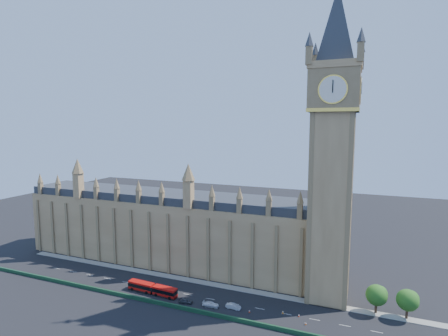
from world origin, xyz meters
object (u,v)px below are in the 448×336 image
at_px(car_grey, 186,301).
at_px(car_white, 211,304).
at_px(red_bus, 152,289).
at_px(car_silver, 233,306).

xyz_separation_m(car_grey, car_white, (8.00, 0.90, 0.02)).
xyz_separation_m(red_bus, car_silver, (27.68, 0.69, -0.85)).
relative_size(red_bus, car_silver, 3.96).
bearing_deg(car_grey, car_white, -90.14).
bearing_deg(car_silver, car_grey, 101.10).
height_order(red_bus, car_silver, red_bus).
bearing_deg(red_bus, car_grey, -4.18).
bearing_deg(red_bus, car_silver, 4.44).
relative_size(red_bus, car_white, 3.55).
relative_size(car_grey, car_white, 0.82).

